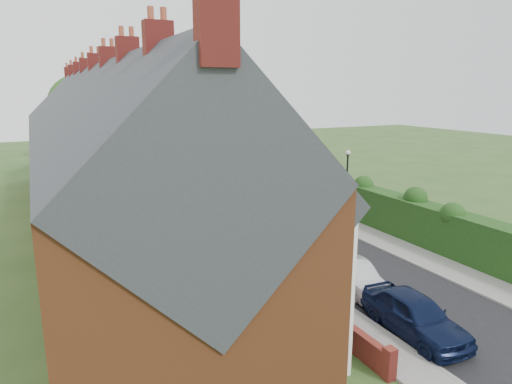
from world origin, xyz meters
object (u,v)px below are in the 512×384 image
Objects in this scene: car_navy at (415,314)px; horse at (231,191)px; car_white at (232,212)px; car_green at (216,192)px; car_grey at (155,165)px; horse_cart at (221,183)px; lamppost at (347,179)px; car_silver_b at (274,239)px; car_black at (155,158)px; car_red at (188,185)px; car_beige at (164,171)px; car_silver_a at (355,276)px.

car_navy is 22.17m from horse.
car_green is at bearing 82.45° from car_white.
horse_cart is at bearing -77.60° from car_grey.
car_green is (-5.17, 10.42, -2.50)m from lamppost.
car_white is at bearing -94.42° from car_green.
car_black is (1.19, 32.98, 0.15)m from car_silver_b.
car_green is 3.98m from car_red.
car_beige is 10.42m from horse_cart.
car_grey is (-0.34, 38.73, -0.14)m from car_navy.
car_black is at bearing 92.15° from car_navy.
lamppost is 2.50× the size of horse.
car_black is at bearing 79.83° from car_grey.
car_silver_b is 2.26× the size of horse.
car_white is 10.05m from car_red.
car_silver_a is 0.87× the size of car_silver_b.
car_green reaches higher than car_beige.
car_black is 1.69× the size of horse_cart.
car_silver_b is (-0.40, 10.35, -0.15)m from car_navy.
car_navy is 2.28× the size of horse.
car_silver_a is 18.62m from car_green.
car_navy is at bearing -87.35° from car_silver_a.
car_navy is 1.00× the size of car_green.
car_black is at bearing -91.82° from horse.
car_green is at bearing -82.16° from car_grey.
car_black reaches higher than car_red.
car_black reaches higher than car_silver_b.
car_red is at bearing 114.74° from car_green.
car_red is 16.90m from car_black.
car_beige is at bearing 86.27° from car_silver_b.
car_grey reaches higher than car_silver_b.
car_silver_a is 34.66m from car_grey.
car_red is at bearing 136.45° from horse_cart.
horse is at bearing 75.30° from car_silver_b.
car_navy reaches higher than car_red.
car_green is 1.96m from horse_cart.
horse is at bearing -72.60° from car_red.
car_white is (-0.40, 16.43, -0.03)m from car_navy.
car_red reaches higher than car_silver_a.
lamppost reaches higher than car_green.
lamppost is at bearing -87.78° from car_beige.
car_white is at bearing -103.87° from car_beige.
car_black is at bearing 91.04° from car_white.
car_green is (0.39, 18.62, 0.13)m from car_silver_a.
lamppost is at bearing -71.09° from horse_cart.
car_silver_a is 6.33m from car_silver_b.
car_silver_a reaches higher than car_silver_b.
lamppost is 10.91m from horse.
lamppost reaches higher than car_silver_b.
car_green is at bearing -122.89° from horse_cart.
car_grey is (-6.34, 26.46, -2.64)m from lamppost.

